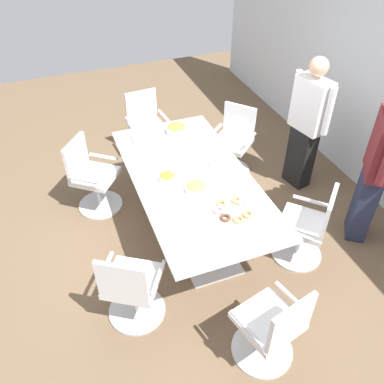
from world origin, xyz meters
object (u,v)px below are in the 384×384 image
Objects in this scene: person_standing_0 at (307,123)px; snack_bowl_chips_orange at (167,177)px; office_chair_4 at (233,144)px; plate_stack at (220,164)px; office_chair_0 at (92,179)px; office_chair_2 at (272,329)px; office_chair_1 at (132,289)px; person_standing_1 at (377,167)px; napkin_pile at (140,138)px; conference_table at (192,187)px; office_chair_5 at (147,129)px; snack_bowl_chips_yellow at (177,129)px; office_chair_3 at (307,229)px; donut_platter at (233,210)px; snack_bowl_cookies at (196,187)px.

person_standing_0 reaches higher than snack_bowl_chips_orange.
plate_stack is at bearing 104.10° from office_chair_4.
office_chair_2 is at bearing 59.67° from office_chair_0.
person_standing_1 is at bearing 36.40° from office_chair_1.
office_chair_1 is 1.96m from napkin_pile.
napkin_pile reaches higher than conference_table.
office_chair_0 is at bearing 124.02° from office_chair_1.
person_standing_1 is at bearing 120.80° from office_chair_5.
office_chair_4 is 1.90m from person_standing_1.
office_chair_1 is at bearing -30.38° from snack_bowl_chips_yellow.
napkin_pile is at bearing 136.29° from office_chair_0.
office_chair_1 is at bearing 138.65° from office_chair_3.
plate_stack is (1.61, 0.40, 0.37)m from office_chair_5.
conference_table is at bearing 78.52° from snack_bowl_chips_orange.
office_chair_3 reaches higher than snack_bowl_chips_yellow.
person_standing_1 reaches higher than napkin_pile.
plate_stack is (0.25, -1.26, -0.11)m from person_standing_0.
person_standing_1 is at bearing 59.04° from plate_stack.
snack_bowl_chips_orange is (0.76, 0.71, 0.38)m from office_chair_0.
snack_bowl_chips_yellow is at bearing 57.08° from person_standing_0.
napkin_pile is at bearing -90.55° from snack_bowl_chips_yellow.
snack_bowl_chips_orange reaches higher than donut_platter.
person_standing_0 is at bearing 117.30° from office_chair_0.
snack_bowl_chips_orange is 0.69× the size of snack_bowl_chips_yellow.
office_chair_1 reaches higher than plate_stack.
office_chair_4 is 1.31m from napkin_pile.
snack_bowl_cookies is (1.03, 0.93, 0.38)m from office_chair_0.
plate_stack is at bearing 39.56° from napkin_pile.
office_chair_4 is at bearing 89.64° from snack_bowl_chips_yellow.
plate_stack is 1.07m from napkin_pile.
office_chair_1 and office_chair_3 have the same top height.
donut_platter is at bearing 17.71° from napkin_pile.
office_chair_1 is 4.84× the size of napkin_pile.
office_chair_0 is at bearing -85.23° from snack_bowl_chips_yellow.
office_chair_4 is at bearing 76.89° from office_chair_1.
office_chair_4 is 0.51× the size of person_standing_1.
office_chair_5 is (-0.80, -0.97, 0.00)m from office_chair_4.
donut_platter is (0.64, 0.18, 0.14)m from conference_table.
snack_bowl_chips_yellow is at bearing 89.45° from napkin_pile.
snack_bowl_chips_orange is at bearing -147.86° from donut_platter.
office_chair_2 is (2.52, 1.01, 0.00)m from office_chair_0.
office_chair_3 is at bearing 25.31° from snack_bowl_chips_yellow.
plate_stack is at bearing 66.21° from office_chair_2.
donut_platter is at bearing 26.99° from snack_bowl_cookies.
office_chair_3 is at bearing 33.47° from plate_stack.
office_chair_0 is (-0.81, -0.97, -0.22)m from conference_table.
office_chair_4 is at bearing 125.48° from snack_bowl_chips_orange.
office_chair_4 is at bearing 57.33° from office_chair_2.
conference_table is 0.98m from napkin_pile.
office_chair_3 reaches higher than napkin_pile.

